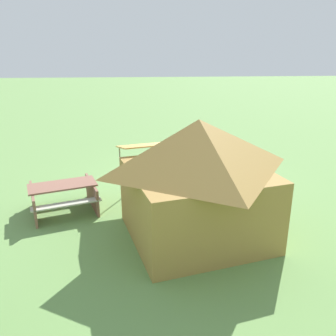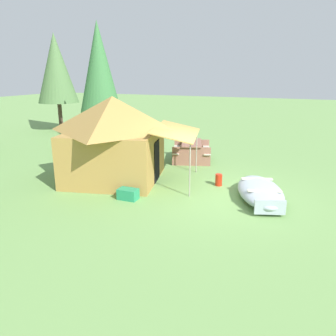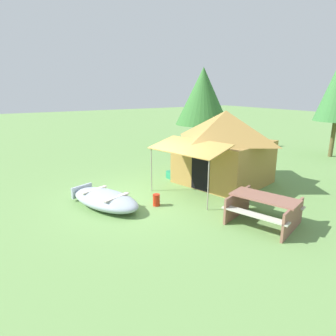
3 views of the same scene
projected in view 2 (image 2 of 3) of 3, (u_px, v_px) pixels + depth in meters
The scene contains 8 objects.
ground_plane at pixel (212, 193), 9.66m from camera, with size 80.00×80.00×0.00m, color #6B9750.
beached_rowboat at pixel (260, 191), 9.13m from camera, with size 2.80×1.96×0.48m.
canvas_cabin_tent at pixel (114, 137), 10.59m from camera, with size 3.78×4.73×2.70m.
picnic_table at pixel (192, 149), 13.15m from camera, with size 2.07×1.92×0.76m.
cooler_box at pixel (128, 194), 9.19m from camera, with size 0.55×0.34×0.30m, color #24895C.
fuel_can at pixel (219, 180), 10.30m from camera, with size 0.21×0.21×0.37m, color red.
pine_tree_back_right at pixel (99, 68), 15.16m from camera, with size 1.91×1.91×5.67m.
pine_tree_side at pixel (56, 68), 19.20m from camera, with size 2.34×2.34×5.62m.
Camera 2 is at (-8.85, -2.40, 3.39)m, focal length 35.33 mm.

